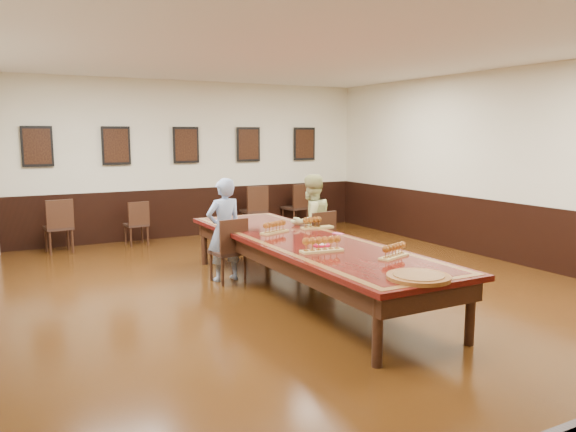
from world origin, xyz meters
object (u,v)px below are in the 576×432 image
spare_chair_b (136,223)px  spare_chair_c (254,209)px  spare_chair_a (58,226)px  person_woman (311,223)px  carved_platter (418,277)px  spare_chair_d (295,206)px  conference_table (306,250)px  chair_man (228,250)px  person_man (224,230)px  chair_woman (315,242)px

spare_chair_b → spare_chair_c: size_ratio=0.83×
spare_chair_a → person_woman: 4.71m
carved_platter → spare_chair_d: bearing=70.2°
spare_chair_d → carved_platter: 7.44m
spare_chair_c → conference_table: bearing=74.4°
chair_man → carved_platter: 3.45m
person_man → carved_platter: (0.60, -3.49, 0.02)m
spare_chair_d → carved_platter: spare_chair_d is taller
spare_chair_a → person_woman: size_ratio=0.65×
spare_chair_b → person_man: bearing=93.9°
chair_woman → spare_chair_a: (-3.32, 3.44, 0.01)m
spare_chair_c → carved_platter: 7.06m
chair_woman → spare_chair_c: bearing=-108.9°
spare_chair_a → conference_table: spare_chair_a is taller
spare_chair_c → chair_woman: bearing=81.1°
conference_table → carved_platter: size_ratio=7.18×
spare_chair_b → carved_platter: 6.85m
spare_chair_b → conference_table: bearing=99.6°
chair_man → spare_chair_b: (-0.53, 3.36, -0.04)m
spare_chair_d → person_man: (-3.11, -3.51, 0.24)m
person_man → spare_chair_b: bearing=-86.9°
person_man → carved_platter: bearing=93.8°
spare_chair_a → chair_man: bearing=115.1°
spare_chair_b → conference_table: (1.18, -4.49, 0.18)m
spare_chair_d → person_woman: 4.02m
spare_chair_b → person_man: size_ratio=0.57×
chair_woman → carved_platter: chair_woman is taller
spare_chair_d → person_man: 4.70m
spare_chair_c → spare_chair_a: bearing=3.7°
chair_woman → conference_table: (-0.75, -1.01, 0.13)m
spare_chair_c → spare_chair_d: (1.07, 0.09, -0.01)m
person_man → spare_chair_c: bearing=-126.7°
spare_chair_b → chair_man: bearing=93.8°
chair_man → spare_chair_c: 4.06m
person_man → carved_platter: 3.54m
spare_chair_b → spare_chair_d: size_ratio=0.84×
chair_woman → spare_chair_a: 4.79m
chair_woman → conference_table: bearing=44.4°
chair_man → conference_table: chair_man is taller
spare_chair_d → person_woman: bearing=53.1°
spare_chair_b → spare_chair_c: (2.56, 0.16, 0.09)m
carved_platter → spare_chair_a: bearing=110.5°
chair_man → spare_chair_c: size_ratio=0.91×
chair_man → chair_woman: bearing=169.4°
person_man → conference_table: bearing=112.4°
spare_chair_a → spare_chair_c: size_ratio=0.95×
chair_woman → spare_chair_d: 4.10m
spare_chair_c → conference_table: 4.85m
spare_chair_d → person_man: bearing=36.9°
chair_man → person_man: size_ratio=0.63×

